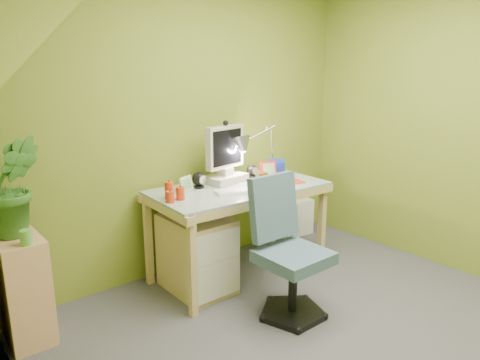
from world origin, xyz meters
TOP-DOWN VIEW (x-y plane):
  - floor at (0.00, 0.00)m, footprint 3.20×3.20m
  - wall_back at (0.00, 1.60)m, footprint 3.20×0.01m
  - wall_left at (-1.60, 0.00)m, footprint 0.01×3.20m
  - slope_ceiling at (-1.00, 0.00)m, footprint 1.10×3.20m
  - desk at (0.14, 1.18)m, footprint 1.41×0.75m
  - monitor at (0.14, 1.36)m, footprint 0.43×0.29m
  - speaker_left at (-0.13, 1.34)m, footprint 0.13×0.13m
  - speaker_right at (0.41, 1.34)m, footprint 0.10×0.10m
  - keyboard at (0.06, 1.04)m, footprint 0.44×0.25m
  - mousepad at (0.52, 1.04)m, footprint 0.30×0.24m
  - mouse at (0.52, 1.04)m, footprint 0.11×0.07m
  - amber_tumbler at (0.32, 1.10)m, footprint 0.08×0.08m
  - candle_cluster at (-0.46, 1.19)m, footprint 0.19×0.18m
  - photo_frame_red at (0.56, 1.30)m, footprint 0.15×0.05m
  - photo_frame_blue at (0.70, 1.34)m, footprint 0.13×0.11m
  - photo_frame_green at (-0.26, 1.32)m, footprint 0.13×0.07m
  - desk_lamp at (0.59, 1.36)m, footprint 0.61×0.33m
  - side_ledge at (-1.45, 1.31)m, footprint 0.25×0.38m
  - potted_plant at (-1.43, 1.36)m, footprint 0.34×0.28m
  - green_cup at (-1.43, 1.16)m, footprint 0.08×0.08m
  - task_chair at (0.01, 0.45)m, footprint 0.48×0.48m
  - radiator at (1.13, 1.50)m, footprint 0.38×0.20m

SIDE VIEW (x-z plane):
  - floor at x=0.00m, z-range -0.01..0.00m
  - radiator at x=1.13m, z-range 0.00..0.36m
  - side_ledge at x=-1.45m, z-range 0.00..0.67m
  - desk at x=0.14m, z-range 0.00..0.74m
  - task_chair at x=0.01m, z-range 0.00..0.87m
  - green_cup at x=-1.43m, z-range 0.67..0.76m
  - mousepad at x=0.52m, z-range 0.74..0.75m
  - keyboard at x=0.06m, z-range 0.74..0.76m
  - mouse at x=0.52m, z-range 0.74..0.78m
  - amber_tumbler at x=0.32m, z-range 0.74..0.84m
  - speaker_right at x=0.41m, z-range 0.74..0.85m
  - photo_frame_green at x=-0.26m, z-range 0.74..0.86m
  - candle_cluster at x=-0.46m, z-range 0.74..0.86m
  - photo_frame_blue at x=0.70m, z-range 0.74..0.86m
  - photo_frame_red at x=0.56m, z-range 0.74..0.87m
  - speaker_left at x=-0.13m, z-range 0.74..0.87m
  - potted_plant at x=-1.43m, z-range 0.67..1.27m
  - monitor at x=0.14m, z-range 0.74..1.28m
  - desk_lamp at x=0.59m, z-range 0.74..1.36m
  - wall_back at x=0.00m, z-range 0.00..2.40m
  - wall_left at x=-1.60m, z-range 0.00..2.40m
  - slope_ceiling at x=-1.00m, z-range 1.30..2.40m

